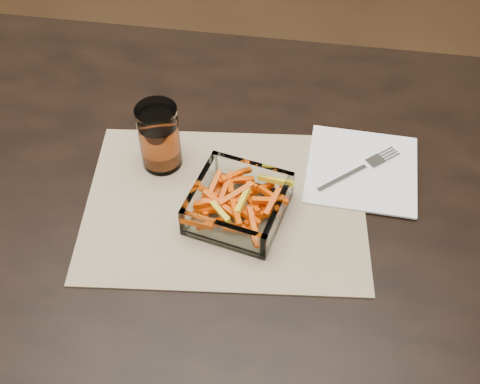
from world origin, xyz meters
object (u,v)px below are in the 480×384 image
(glass_bowl, at_px, (238,205))
(fork, at_px, (361,168))
(dining_table, at_px, (187,225))
(tumbler, at_px, (160,139))

(glass_bowl, distance_m, fork, 0.23)
(glass_bowl, bearing_deg, dining_table, 161.21)
(tumbler, height_order, fork, tumbler)
(tumbler, bearing_deg, fork, 5.19)
(fork, bearing_deg, glass_bowl, -98.36)
(glass_bowl, bearing_deg, fork, 33.06)
(dining_table, xyz_separation_m, tumbler, (-0.05, 0.06, 0.15))
(glass_bowl, height_order, tumbler, tumbler)
(glass_bowl, bearing_deg, tumbler, 147.23)
(tumbler, bearing_deg, dining_table, -51.39)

